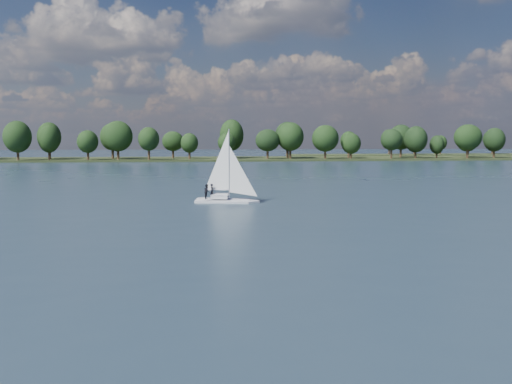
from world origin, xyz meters
TOP-DOWN VIEW (x-y plane):
  - ground at (0.00, 100.00)m, footprint 700.00×700.00m
  - far_shore at (0.00, 212.00)m, footprint 660.00×40.00m
  - far_shore_back at (160.00, 260.00)m, footprint 220.00×30.00m
  - sailboat at (3.35, 54.77)m, footprint 7.80×3.87m
  - treeline at (-4.10, 208.37)m, footprint 562.73×73.85m

SIDE VIEW (x-z plane):
  - ground at x=0.00m, z-range 0.00..0.00m
  - far_shore at x=0.00m, z-range -0.75..0.75m
  - far_shore_back at x=160.00m, z-range -0.70..0.70m
  - sailboat at x=3.35m, z-range -2.19..7.71m
  - treeline at x=-4.10m, z-range -0.83..17.11m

